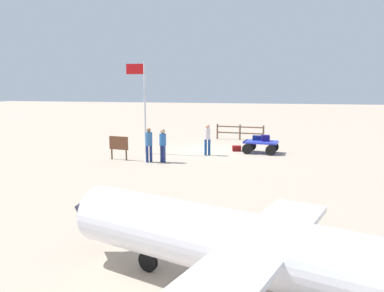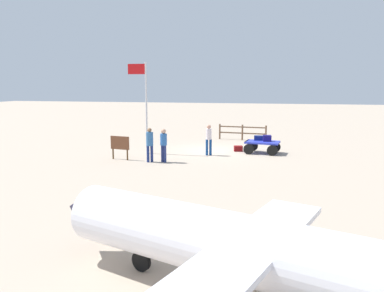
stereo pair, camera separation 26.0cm
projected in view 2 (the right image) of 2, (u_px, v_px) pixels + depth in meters
ground_plane at (210, 151)px, 22.59m from camera, size 120.00×120.00×0.00m
luggage_cart at (262, 145)px, 21.70m from camera, size 2.04×1.57×0.69m
suitcase_tan at (260, 138)px, 22.08m from camera, size 0.63×0.37×0.27m
suitcase_grey at (267, 138)px, 21.68m from camera, size 0.50×0.45×0.35m
suitcase_dark at (238, 149)px, 22.42m from camera, size 0.56×0.48×0.32m
worker_lead at (150, 142)px, 19.13m from camera, size 0.50×0.50×1.74m
worker_trailing at (209, 138)px, 20.99m from camera, size 0.37×0.37×1.72m
worker_supervisor at (164, 143)px, 19.09m from camera, size 0.47×0.47×1.70m
airplane_near at (238, 247)px, 6.67m from camera, size 8.54×5.05×2.84m
flagpole at (144, 99)px, 21.25m from camera, size 1.10×0.10×5.12m
signboard at (120, 144)px, 19.80m from camera, size 1.09×0.23×1.23m
wooden_fence at (242, 131)px, 26.89m from camera, size 3.41×0.47×1.09m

